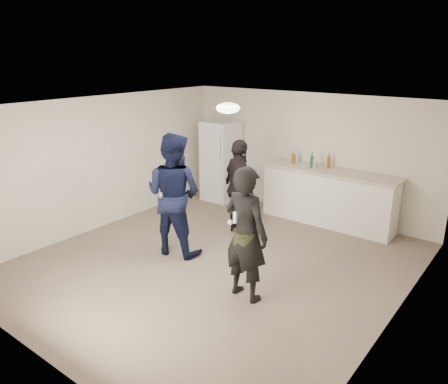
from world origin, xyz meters
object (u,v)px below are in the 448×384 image
Objects in this scene: woman at (246,234)px; shaker at (315,165)px; fridge at (221,161)px; spectator at (239,188)px; counter at (328,198)px; man at (174,194)px.

shaker is at bearing -74.87° from woman.
fridge reaches higher than spectator.
fridge reaches higher than shaker.
counter is 1.46× the size of spectator.
fridge is 1.01× the size of spectator.
man is (-1.49, -2.76, 0.50)m from counter.
woman is (0.28, -3.22, 0.41)m from counter.
woman reaches higher than shaker.
counter is 1.27× the size of man.
spectator is at bearing -121.54° from shaker.
woman is at bearing -80.00° from shaker.
shaker is at bearing -91.47° from spectator.
woman is (2.88, -3.15, 0.04)m from fridge.
fridge is at bearing -12.72° from spectator.
fridge reaches higher than counter.
shaker is at bearing -1.29° from fridge.
man is 1.15× the size of spectator.
man is at bearing -67.54° from fridge.
man reaches higher than woman.
woman reaches higher than spectator.
counter is 1.44× the size of fridge.
shaker is 3.16m from woman.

